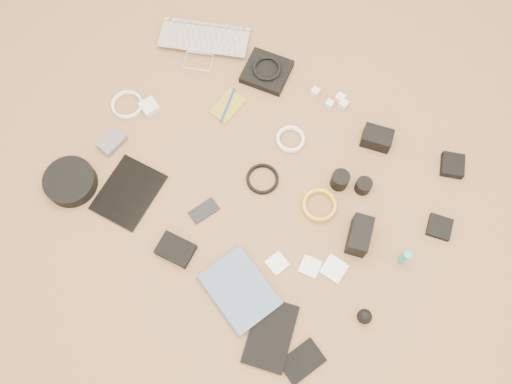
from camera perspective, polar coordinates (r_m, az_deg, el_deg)
The scene contains 33 objects.
laptop at distance 2.20m, azimuth -6.23°, elevation 15.87°, with size 0.38×0.26×0.03m, color silver.
headphone_pouch at distance 2.13m, azimuth 1.23°, elevation 13.59°, with size 0.18×0.17×0.03m, color black.
headphones at distance 2.11m, azimuth 1.25°, elevation 13.95°, with size 0.12×0.12×0.02m, color black.
charger_a at distance 2.09m, azimuth 6.79°, elevation 11.32°, with size 0.03×0.03×0.03m, color silver.
charger_b at distance 2.07m, azimuth 9.96°, elevation 9.84°, with size 0.03×0.03×0.03m, color silver.
charger_c at distance 2.09m, azimuth 9.58°, elevation 10.54°, with size 0.03×0.03×0.03m, color silver.
charger_d at distance 2.07m, azimuth 8.39°, elevation 9.92°, with size 0.03×0.03×0.03m, color silver.
dslr_camera at distance 2.01m, azimuth 13.65°, elevation 6.01°, with size 0.11×0.08×0.07m, color black.
lens_pouch at distance 2.06m, azimuth 21.53°, elevation 2.87°, with size 0.08×0.09×0.03m, color black.
notebook_olive at distance 2.06m, azimuth -3.24°, elevation 9.80°, with size 0.09×0.14×0.01m, color olive.
pen_blue at distance 2.05m, azimuth -3.25°, elevation 9.92°, with size 0.01×0.01×0.16m, color #13309D.
cable_white_a at distance 1.98m, azimuth 3.94°, elevation 5.96°, with size 0.11×0.11×0.01m, color white.
lens_a at distance 1.90m, azimuth 9.57°, elevation 1.36°, with size 0.07×0.07×0.07m, color black.
lens_b at distance 1.92m, azimuth 12.17°, elevation 0.69°, with size 0.06×0.06×0.06m, color black.
card_reader at distance 1.96m, azimuth 20.23°, elevation -3.79°, with size 0.08×0.08×0.02m, color black.
power_brick at distance 2.08m, azimuth -12.09°, elevation 9.51°, with size 0.06×0.06×0.03m, color silver.
cable_white_b at distance 2.12m, azimuth -14.48°, elevation 9.56°, with size 0.13×0.13×0.01m, color white.
cable_black at distance 1.91m, azimuth 0.74°, elevation 1.45°, with size 0.12×0.12×0.01m, color black.
cable_yellow at distance 1.88m, azimuth 7.23°, elevation -1.59°, with size 0.13×0.13×0.01m, color gold.
flash at distance 1.83m, azimuth 11.73°, elevation -4.88°, with size 0.07×0.13×0.10m, color black.
lens_cleaner at distance 1.85m, azimuth 16.58°, elevation -7.21°, with size 0.03×0.03×0.10m, color #19A893.
battery_charger at distance 2.04m, azimuth -16.14°, elevation 5.52°, with size 0.07×0.11×0.03m, color #545559.
tablet at distance 1.95m, azimuth -14.35°, elevation -0.06°, with size 0.20×0.25×0.01m, color black.
phone at distance 1.87m, azimuth -5.97°, elevation -2.15°, with size 0.06×0.11×0.01m, color black.
filter_case_left at distance 1.81m, azimuth 2.44°, elevation -8.15°, with size 0.07×0.07×0.01m, color silver.
filter_case_mid at distance 1.82m, azimuth 6.20°, elevation -8.48°, with size 0.07×0.07×0.01m, color silver.
filter_case_right at distance 1.83m, azimuth 8.91°, elevation -8.67°, with size 0.08×0.08×0.01m, color silver.
air_blower at distance 1.80m, azimuth 12.30°, elevation -13.73°, with size 0.05×0.05×0.05m, color black.
headphone_case at distance 2.01m, azimuth -20.44°, elevation 1.11°, with size 0.19×0.19×0.05m, color black.
drive_case at distance 1.83m, azimuth -9.16°, elevation -6.51°, with size 0.13×0.09×0.03m, color black.
paperback at distance 1.78m, azimuth -4.46°, elevation -12.94°, with size 0.19×0.25×0.03m, color #465B76.
notebook_black_a at distance 1.77m, azimuth 1.67°, elevation -15.93°, with size 0.14×0.23×0.02m, color black.
notebook_black_b at distance 1.77m, azimuth 5.28°, elevation -18.71°, with size 0.09×0.14×0.01m, color black.
Camera 1 is at (0.39, -0.60, 1.77)m, focal length 35.00 mm.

